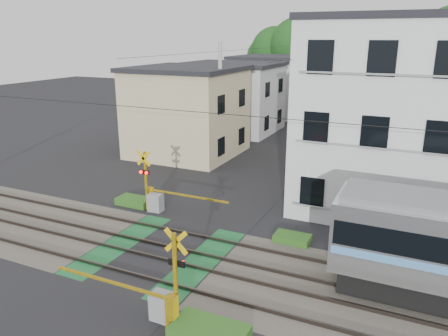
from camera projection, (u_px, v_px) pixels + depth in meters
The scene contains 11 objects.
ground at pixel (159, 252), 17.55m from camera, with size 120.00×120.00×0.00m, color black.
track_bed at pixel (159, 252), 17.54m from camera, with size 120.00×120.00×0.14m.
crossing_signal_near at pixel (164, 301), 13.13m from camera, with size 4.74×0.65×3.09m.
crossing_signal_far at pixel (154, 197), 21.56m from camera, with size 4.74×0.65×3.09m.
apartment_block at pixel (412, 116), 21.02m from camera, with size 10.20×8.36×9.30m.
houses_row at pixel (319, 95), 39.01m from camera, with size 22.07×31.35×6.80m.
tree_hill at pixel (362, 59), 57.43m from camera, with size 40.00×12.87×11.89m.
catenary at pixel (311, 186), 14.09m from camera, with size 60.00×5.04×7.00m.
utility_poles at pixel (296, 89), 36.76m from camera, with size 7.90×42.00×8.00m.
pedestrian at pixel (350, 110), 46.19m from camera, with size 0.63×0.41×1.72m, color black.
weed_patches at pixel (196, 258), 16.72m from camera, with size 10.25×8.80×0.40m.
Camera 1 is at (9.03, -13.23, 8.36)m, focal length 35.00 mm.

